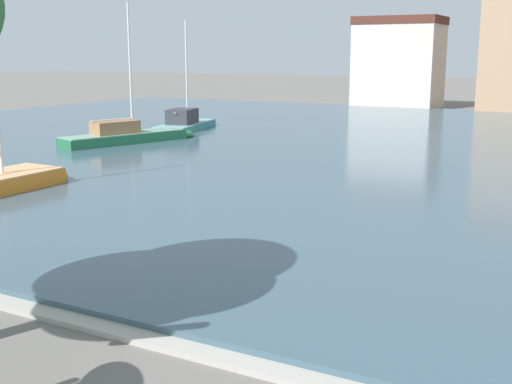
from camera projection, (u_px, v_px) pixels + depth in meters
harbor_water at (469, 152)px, 36.11m from camera, size 86.25×54.78×0.25m
quay_edge_coping at (177, 347)px, 12.38m from camera, size 86.25×0.50×0.12m
sailboat_green at (133, 137)px, 39.30m from camera, size 4.44×9.07×8.37m
sailboat_orange at (6, 183)px, 25.82m from camera, size 2.34×6.06×7.91m
sailboat_teal at (187, 125)px, 46.16m from camera, size 3.90×8.05×7.66m
townhouse_wide_warehouse at (399, 63)px, 66.50m from camera, size 8.37×5.98×9.04m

